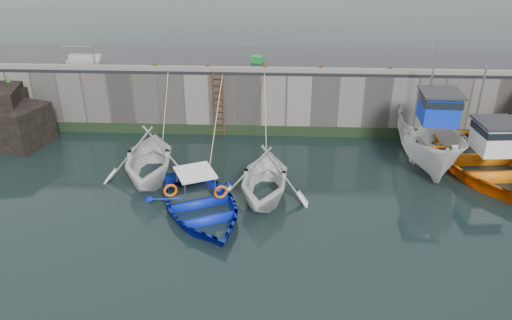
{
  "coord_description": "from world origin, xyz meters",
  "views": [
    {
      "loc": [
        0.84,
        -12.5,
        9.78
      ],
      "look_at": [
        0.03,
        4.8,
        1.2
      ],
      "focal_mm": 35.0,
      "sensor_mm": 36.0,
      "label": 1
    }
  ],
  "objects_px": {
    "boat_far_orange": "(482,159)",
    "ladder": "(219,104)",
    "bollard_e": "(390,70)",
    "boat_near_blacktrim": "(264,196)",
    "bollard_a": "(155,67)",
    "fish_crate": "(257,59)",
    "boat_near_blue": "(201,212)",
    "bollard_b": "(208,67)",
    "boat_near_white": "(151,177)",
    "bollard_c": "(265,68)",
    "bollard_d": "(321,69)",
    "boat_far_white": "(430,140)"
  },
  "relations": [
    {
      "from": "boat_far_white",
      "to": "bollard_e",
      "type": "height_order",
      "value": "boat_far_white"
    },
    {
      "from": "bollard_c",
      "to": "boat_near_white",
      "type": "bearing_deg",
      "value": -133.65
    },
    {
      "from": "boat_near_blacktrim",
      "to": "bollard_e",
      "type": "bearing_deg",
      "value": 52.01
    },
    {
      "from": "boat_near_blue",
      "to": "bollard_c",
      "type": "height_order",
      "value": "bollard_c"
    },
    {
      "from": "boat_near_white",
      "to": "boat_near_blue",
      "type": "distance_m",
      "value": 3.59
    },
    {
      "from": "bollard_e",
      "to": "ladder",
      "type": "bearing_deg",
      "value": -177.6
    },
    {
      "from": "boat_near_blacktrim",
      "to": "bollard_e",
      "type": "distance_m",
      "value": 8.96
    },
    {
      "from": "bollard_a",
      "to": "bollard_d",
      "type": "height_order",
      "value": "same"
    },
    {
      "from": "ladder",
      "to": "bollard_d",
      "type": "distance_m",
      "value": 5.11
    },
    {
      "from": "ladder",
      "to": "boat_near_white",
      "type": "height_order",
      "value": "ladder"
    },
    {
      "from": "boat_far_white",
      "to": "boat_near_blacktrim",
      "type": "bearing_deg",
      "value": -151.41
    },
    {
      "from": "bollard_a",
      "to": "bollard_d",
      "type": "relative_size",
      "value": 1.0
    },
    {
      "from": "boat_near_white",
      "to": "boat_near_blacktrim",
      "type": "distance_m",
      "value": 4.96
    },
    {
      "from": "boat_far_orange",
      "to": "fish_crate",
      "type": "height_order",
      "value": "boat_far_orange"
    },
    {
      "from": "bollard_a",
      "to": "boat_near_blacktrim",
      "type": "bearing_deg",
      "value": -48.82
    },
    {
      "from": "bollard_a",
      "to": "bollard_c",
      "type": "distance_m",
      "value": 5.2
    },
    {
      "from": "boat_far_white",
      "to": "bollard_a",
      "type": "height_order",
      "value": "boat_far_white"
    },
    {
      "from": "boat_far_white",
      "to": "bollard_c",
      "type": "distance_m",
      "value": 8.05
    },
    {
      "from": "boat_near_blacktrim",
      "to": "bollard_e",
      "type": "height_order",
      "value": "bollard_e"
    },
    {
      "from": "boat_far_white",
      "to": "bollard_d",
      "type": "height_order",
      "value": "boat_far_white"
    },
    {
      "from": "fish_crate",
      "to": "bollard_b",
      "type": "xyz_separation_m",
      "value": [
        -2.27,
        -1.47,
        -0.02
      ]
    },
    {
      "from": "ladder",
      "to": "bollard_e",
      "type": "height_order",
      "value": "bollard_e"
    },
    {
      "from": "bollard_a",
      "to": "ladder",
      "type": "bearing_deg",
      "value": -6.38
    },
    {
      "from": "boat_near_blue",
      "to": "bollard_b",
      "type": "xyz_separation_m",
      "value": [
        -0.6,
        7.4,
        3.3
      ]
    },
    {
      "from": "bollard_c",
      "to": "ladder",
      "type": "bearing_deg",
      "value": -171.33
    },
    {
      "from": "bollard_b",
      "to": "boat_near_blue",
      "type": "bearing_deg",
      "value": -85.35
    },
    {
      "from": "ladder",
      "to": "bollard_b",
      "type": "relative_size",
      "value": 11.43
    },
    {
      "from": "fish_crate",
      "to": "bollard_a",
      "type": "relative_size",
      "value": 2.12
    },
    {
      "from": "boat_far_orange",
      "to": "bollard_c",
      "type": "distance_m",
      "value": 10.32
    },
    {
      "from": "boat_near_blacktrim",
      "to": "bollard_c",
      "type": "relative_size",
      "value": 15.65
    },
    {
      "from": "boat_far_orange",
      "to": "bollard_a",
      "type": "distance_m",
      "value": 15.18
    },
    {
      "from": "boat_near_blacktrim",
      "to": "bollard_b",
      "type": "distance_m",
      "value": 7.56
    },
    {
      "from": "fish_crate",
      "to": "boat_near_blue",
      "type": "bearing_deg",
      "value": -77.93
    },
    {
      "from": "boat_far_orange",
      "to": "boat_near_blacktrim",
      "type": "bearing_deg",
      "value": -168.72
    },
    {
      "from": "ladder",
      "to": "bollard_b",
      "type": "distance_m",
      "value": 1.81
    },
    {
      "from": "boat_far_orange",
      "to": "ladder",
      "type": "bearing_deg",
      "value": 159.58
    },
    {
      "from": "boat_near_blacktrim",
      "to": "bollard_e",
      "type": "xyz_separation_m",
      "value": [
        5.61,
        6.16,
        3.3
      ]
    },
    {
      "from": "boat_near_blue",
      "to": "bollard_b",
      "type": "relative_size",
      "value": 18.99
    },
    {
      "from": "fish_crate",
      "to": "ladder",
      "type": "bearing_deg",
      "value": -111.69
    },
    {
      "from": "boat_near_blue",
      "to": "bollard_a",
      "type": "relative_size",
      "value": 18.99
    },
    {
      "from": "boat_far_orange",
      "to": "fish_crate",
      "type": "relative_size",
      "value": 12.79
    },
    {
      "from": "boat_near_blue",
      "to": "bollard_b",
      "type": "height_order",
      "value": "bollard_b"
    },
    {
      "from": "bollard_e",
      "to": "boat_near_blacktrim",
      "type": "bearing_deg",
      "value": -132.31
    },
    {
      "from": "bollard_c",
      "to": "bollard_d",
      "type": "xyz_separation_m",
      "value": [
        2.6,
        0.0,
        0.0
      ]
    },
    {
      "from": "bollard_c",
      "to": "bollard_d",
      "type": "height_order",
      "value": "same"
    },
    {
      "from": "ladder",
      "to": "boat_near_blacktrim",
      "type": "bearing_deg",
      "value": -67.69
    },
    {
      "from": "fish_crate",
      "to": "bollard_a",
      "type": "height_order",
      "value": "fish_crate"
    },
    {
      "from": "bollard_b",
      "to": "boat_near_white",
      "type": "bearing_deg",
      "value": -111.35
    },
    {
      "from": "ladder",
      "to": "fish_crate",
      "type": "distance_m",
      "value": 3.07
    },
    {
      "from": "boat_near_blacktrim",
      "to": "ladder",
      "type": "bearing_deg",
      "value": 116.63
    }
  ]
}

